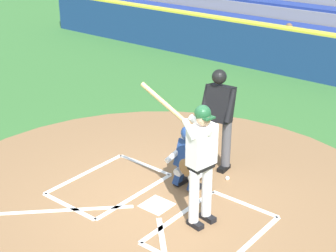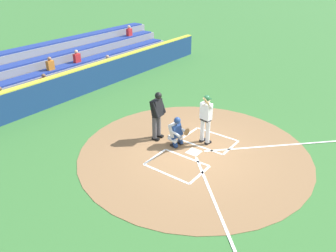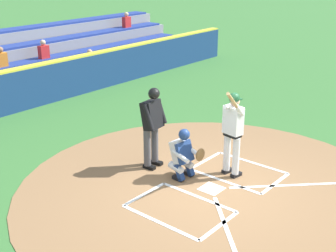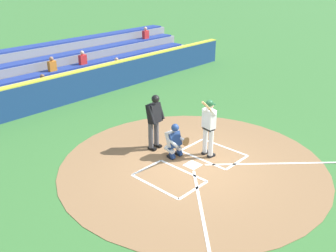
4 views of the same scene
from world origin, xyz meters
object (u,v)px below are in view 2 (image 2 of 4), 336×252
batter (206,116)px  baseball (169,136)px  plate_umpire (157,112)px  catcher (177,131)px

batter → baseball: batter is taller
batter → plate_umpire: bearing=-64.9°
catcher → plate_umpire: bearing=-89.1°
baseball → plate_umpire: bearing=-32.9°
baseball → batter: bearing=105.3°
batter → baseball: bearing=-74.7°
catcher → baseball: bearing=-120.2°
plate_umpire → baseball: size_ratio=25.20×
batter → catcher: size_ratio=1.88×
catcher → baseball: (-0.37, -0.63, -0.55)m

